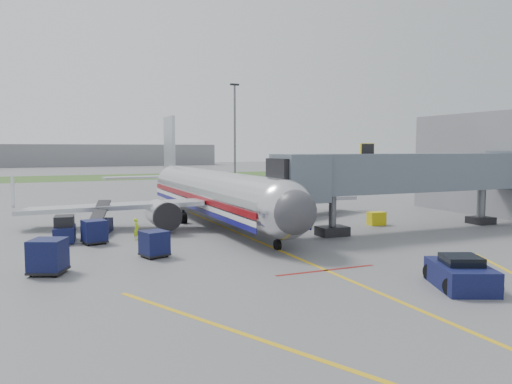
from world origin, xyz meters
name	(u,v)px	position (x,y,z in m)	size (l,w,h in m)	color
ground	(292,256)	(0.00, 0.00, 0.00)	(400.00, 400.00, 0.00)	#565659
grass_strip	(108,177)	(0.00, 90.00, 0.01)	(300.00, 25.00, 0.01)	#2D4C1E
apron_markings	(364,286)	(0.00, -7.40, 0.00)	(21.52, 50.00, 0.01)	gold
airliner	(212,192)	(0.00, 15.25, 2.65)	(32.10, 35.67, 10.25)	silver
jet_bridge	(407,174)	(12.86, 5.00, 4.47)	(25.30, 4.00, 6.90)	slate
terminal	(508,163)	(30.00, 10.00, 5.00)	(10.00, 16.00, 10.00)	slate
light_mast_right	(235,129)	(25.00, 75.00, 10.78)	(2.00, 0.44, 20.40)	#595B60
distant_terminal	(52,155)	(-10.00, 170.00, 4.00)	(120.00, 14.00, 8.00)	slate
pushback_tug	(461,274)	(4.00, -9.39, 0.64)	(3.53, 4.27, 1.53)	#0C1035
baggage_tug	(65,230)	(-12.48, 10.30, 0.81)	(1.65, 2.76, 1.84)	#0C1035
baggage_cart_a	(48,256)	(-13.67, 1.04, 0.93)	(2.24, 2.24, 1.83)	#0C1035
baggage_cart_b	(94,232)	(-10.64, 8.78, 0.83)	(1.77, 1.77, 1.62)	#0C1035
baggage_cart_c	(154,244)	(-7.75, 2.96, 0.80)	(1.83, 1.83, 1.58)	#0C1035
belt_loader	(98,226)	(-9.99, 12.72, 0.58)	(2.69, 4.96, 2.34)	#0C1035
ground_power_cart	(376,219)	(12.26, 8.00, 0.55)	(1.48, 1.06, 1.12)	#DAC50C
ramp_worker	(137,229)	(-7.75, 9.01, 0.78)	(0.57, 0.37, 1.56)	#B2DC19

